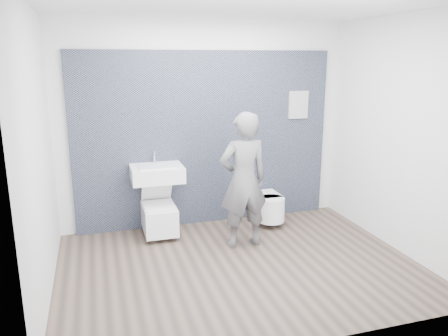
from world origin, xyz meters
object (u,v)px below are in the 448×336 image
object	(u,v)px
washbasin	(157,173)
toilet_rounded	(268,207)
visitor	(244,181)
toilet_square	(159,216)

from	to	relation	value
washbasin	toilet_rounded	size ratio (longest dim) A/B	1.05
toilet_rounded	visitor	world-z (taller)	visitor
washbasin	toilet_square	distance (m)	0.58
toilet_rounded	visitor	xyz separation A→B (m)	(-0.58, -0.59, 0.59)
toilet_square	visitor	distance (m)	1.28
washbasin	toilet_rounded	xyz separation A→B (m)	(1.54, -0.07, -0.59)
visitor	washbasin	bearing A→B (deg)	-37.70
washbasin	toilet_square	size ratio (longest dim) A/B	0.91
washbasin	visitor	bearing A→B (deg)	-34.67
washbasin	visitor	world-z (taller)	visitor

